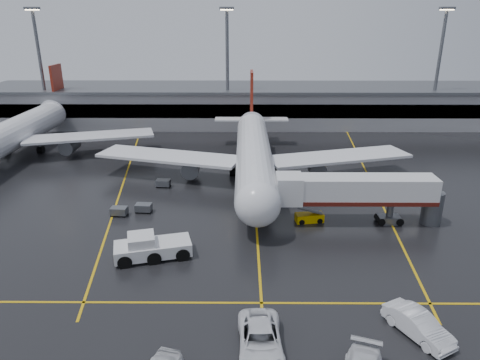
{
  "coord_description": "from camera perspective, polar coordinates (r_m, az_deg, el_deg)",
  "views": [
    {
      "loc": [
        -1.66,
        -53.87,
        23.23
      ],
      "look_at": [
        -2.0,
        -2.0,
        4.0
      ],
      "focal_mm": 32.7,
      "sensor_mm": 36.0,
      "label": 1
    }
  ],
  "objects": [
    {
      "name": "ground",
      "position": [
        58.69,
        1.97,
        -2.99
      ],
      "size": [
        220.0,
        220.0,
        0.0
      ],
      "primitive_type": "plane",
      "color": "black",
      "rests_on": "ground"
    },
    {
      "name": "apron_line_centre",
      "position": [
        58.69,
        1.97,
        -2.98
      ],
      "size": [
        0.25,
        90.0,
        0.02
      ],
      "primitive_type": "cube",
      "color": "gold",
      "rests_on": "ground"
    },
    {
      "name": "apron_line_stop",
      "position": [
        39.47,
        2.82,
        -15.73
      ],
      "size": [
        60.0,
        0.25,
        0.02
      ],
      "primitive_type": "cube",
      "color": "gold",
      "rests_on": "ground"
    },
    {
      "name": "apron_line_left",
      "position": [
        70.39,
        -14.75,
        0.38
      ],
      "size": [
        9.99,
        69.35,
        0.02
      ],
      "primitive_type": "cube",
      "rotation": [
        0.0,
        0.0,
        0.14
      ],
      "color": "gold",
      "rests_on": "ground"
    },
    {
      "name": "apron_line_right",
      "position": [
        70.75,
        16.49,
        0.31
      ],
      "size": [
        7.57,
        69.64,
        0.02
      ],
      "primitive_type": "cube",
      "rotation": [
        0.0,
        0.0,
        -0.1
      ],
      "color": "gold",
      "rests_on": "ground"
    },
    {
      "name": "terminal",
      "position": [
        103.56,
        1.31,
        9.82
      ],
      "size": [
        122.0,
        19.0,
        8.6
      ],
      "color": "gray",
      "rests_on": "ground"
    },
    {
      "name": "light_mast_left",
      "position": [
        105.58,
        -24.62,
        13.82
      ],
      "size": [
        3.0,
        1.2,
        25.45
      ],
      "color": "#595B60",
      "rests_on": "ground"
    },
    {
      "name": "light_mast_mid",
      "position": [
        96.33,
        -1.67,
        15.12
      ],
      "size": [
        3.0,
        1.2,
        25.45
      ],
      "color": "#595B60",
      "rests_on": "ground"
    },
    {
      "name": "light_mast_right",
      "position": [
        104.9,
        24.53,
        13.8
      ],
      "size": [
        3.0,
        1.2,
        25.45
      ],
      "color": "#595B60",
      "rests_on": "ground"
    },
    {
      "name": "main_airliner",
      "position": [
        66.37,
        1.8,
        3.68
      ],
      "size": [
        48.8,
        45.6,
        14.1
      ],
      "color": "silver",
      "rests_on": "ground"
    },
    {
      "name": "second_airliner",
      "position": [
        87.75,
        -27.14,
        5.58
      ],
      "size": [
        48.8,
        45.6,
        14.1
      ],
      "color": "silver",
      "rests_on": "ground"
    },
    {
      "name": "jet_bridge",
      "position": [
        53.36,
        15.04,
        -1.6
      ],
      "size": [
        19.9,
        3.4,
        6.05
      ],
      "color": "silver",
      "rests_on": "ground"
    },
    {
      "name": "pushback_tractor",
      "position": [
        46.31,
        -11.58,
        -8.67
      ],
      "size": [
        8.26,
        5.02,
        2.76
      ],
      "color": "silver",
      "rests_on": "ground"
    },
    {
      "name": "belt_loader",
      "position": [
        53.88,
        9.03,
        -4.85
      ],
      "size": [
        3.54,
        2.01,
        2.13
      ],
      "color": "#DCA900",
      "rests_on": "ground"
    },
    {
      "name": "service_van_a",
      "position": [
        34.26,
        2.69,
        -20.22
      ],
      "size": [
        3.4,
        7.04,
        1.93
      ],
      "primitive_type": "imported",
      "rotation": [
        0.0,
        0.0,
        0.03
      ],
      "color": "white",
      "rests_on": "ground"
    },
    {
      "name": "service_van_c",
      "position": [
        38.19,
        22.21,
        -17.09
      ],
      "size": [
        4.57,
        6.12,
        1.93
      ],
      "primitive_type": "imported",
      "rotation": [
        0.0,
        0.0,
        0.49
      ],
      "color": "white",
      "rests_on": "ground"
    },
    {
      "name": "baggage_cart_a",
      "position": [
        57.03,
        -12.47,
        -3.52
      ],
      "size": [
        2.09,
        1.44,
        1.12
      ],
      "color": "#595B60",
      "rests_on": "ground"
    },
    {
      "name": "baggage_cart_b",
      "position": [
        56.79,
        -15.5,
        -3.91
      ],
      "size": [
        2.09,
        1.45,
        1.12
      ],
      "color": "#595B60",
      "rests_on": "ground"
    },
    {
      "name": "baggage_cart_c",
      "position": [
        64.88,
        -9.98,
        -0.37
      ],
      "size": [
        2.11,
        1.47,
        1.12
      ],
      "color": "#595B60",
      "rests_on": "ground"
    }
  ]
}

